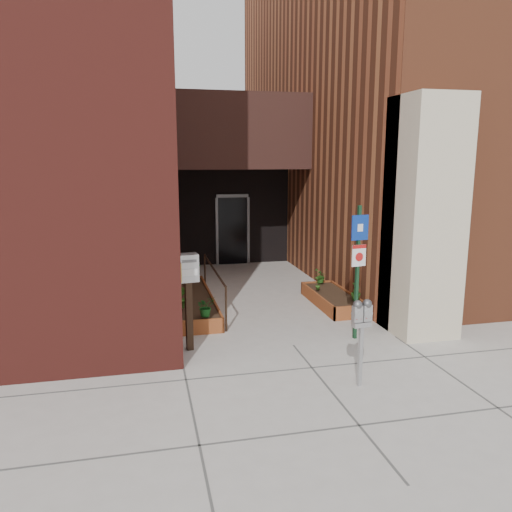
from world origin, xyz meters
TOP-DOWN VIEW (x-y plane):
  - ground at (0.00, 0.00)m, footprint 80.00×80.00m
  - architecture at (-0.18, 6.89)m, footprint 20.00×14.60m
  - planter_left at (-1.55, 2.70)m, footprint 0.90×3.60m
  - planter_right at (1.60, 2.20)m, footprint 0.80×2.20m
  - handrail at (-1.05, 2.65)m, footprint 0.04×3.34m
  - parking_meter at (0.47, -1.75)m, footprint 0.30×0.15m
  - sign_post at (1.22, 0.08)m, footprint 0.34×0.10m
  - payment_dropbox at (-1.82, 0.22)m, footprint 0.37×0.30m
  - shrub_left_a at (-1.43, 1.10)m, footprint 0.46×0.46m
  - shrub_left_b at (-1.85, 1.78)m, footprint 0.27×0.27m
  - shrub_left_c at (-1.85, 2.91)m, footprint 0.28×0.28m
  - shrub_left_d at (-1.25, 4.30)m, footprint 0.29×0.29m
  - shrub_right_a at (1.85, 1.52)m, footprint 0.29×0.29m
  - shrub_right_b at (1.35, 2.48)m, footprint 0.25×0.25m
  - shrub_right_c at (1.63, 3.10)m, footprint 0.43×0.43m

SIDE VIEW (x-z plane):
  - ground at x=0.00m, z-range 0.00..0.00m
  - planter_left at x=-1.55m, z-range -0.02..0.28m
  - planter_right at x=1.60m, z-range -0.02..0.28m
  - shrub_right_c at x=1.63m, z-range 0.30..0.64m
  - shrub_right_b at x=1.35m, z-range 0.30..0.64m
  - shrub_right_a at x=1.85m, z-range 0.30..0.67m
  - shrub_left_a at x=-1.43m, z-range 0.30..0.69m
  - shrub_left_d at x=-1.25m, z-range 0.30..0.69m
  - shrub_left_c at x=-1.85m, z-range 0.30..0.70m
  - shrub_left_b at x=-1.85m, z-range 0.30..0.71m
  - handrail at x=-1.05m, z-range 0.30..1.20m
  - parking_meter at x=0.47m, z-range 0.36..1.67m
  - payment_dropbox at x=-1.82m, z-range 0.38..2.08m
  - sign_post at x=1.22m, z-range 0.28..2.75m
  - architecture at x=-0.18m, z-range -0.02..9.98m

